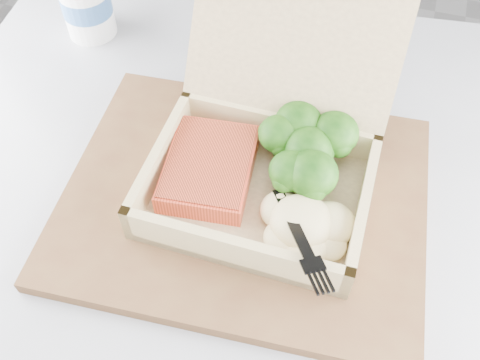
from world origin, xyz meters
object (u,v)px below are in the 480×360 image
(serving_tray, at_px, (245,198))
(takeout_container, at_px, (271,137))
(paper_cup, at_px, (86,4))
(cafe_table, at_px, (228,283))

(serving_tray, height_order, takeout_container, takeout_container)
(takeout_container, bearing_deg, serving_tray, -107.06)
(serving_tray, height_order, paper_cup, paper_cup)
(cafe_table, relative_size, paper_cup, 9.87)
(takeout_container, height_order, paper_cup, takeout_container)
(cafe_table, distance_m, takeout_container, 0.26)
(cafe_table, distance_m, paper_cup, 0.43)
(serving_tray, distance_m, takeout_container, 0.07)
(takeout_container, distance_m, paper_cup, 0.36)
(cafe_table, bearing_deg, paper_cup, 139.85)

